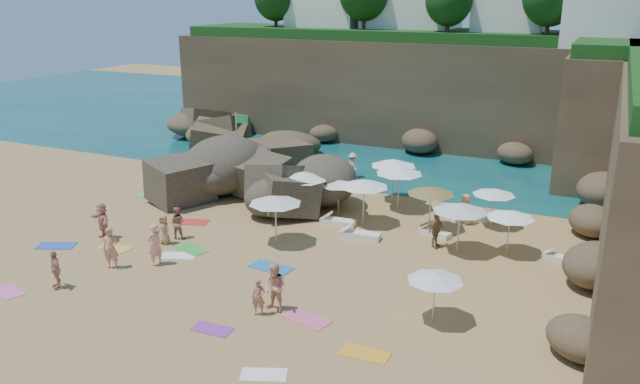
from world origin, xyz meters
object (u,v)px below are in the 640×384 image
at_px(flag_pole, 239,139).
at_px(parasol_1, 393,163).
at_px(parasol_2, 364,183).
at_px(person_stand_2, 353,165).
at_px(person_stand_5, 278,166).
at_px(person_stand_4, 466,209).
at_px(parasol_0, 338,182).
at_px(person_stand_3, 436,230).
at_px(person_stand_1, 177,223).
at_px(person_stand_0, 111,248).
at_px(rock_outcrop, 256,202).
at_px(person_stand_6, 155,245).
at_px(lounger_0, 315,195).

distance_m(flag_pole, parasol_1, 9.89).
xyz_separation_m(parasol_2, person_stand_2, (-3.76, 7.72, -1.40)).
bearing_deg(parasol_1, person_stand_5, 173.07).
bearing_deg(parasol_1, person_stand_4, -24.20).
relative_size(parasol_0, parasol_1, 0.83).
bearing_deg(flag_pole, parasol_1, 4.94).
bearing_deg(person_stand_3, person_stand_2, 60.41).
relative_size(parasol_2, person_stand_5, 1.50).
bearing_deg(person_stand_1, parasol_1, -146.31).
bearing_deg(person_stand_1, person_stand_4, -166.34).
height_order(person_stand_0, person_stand_4, person_stand_0).
distance_m(rock_outcrop, person_stand_5, 4.92).
xyz_separation_m(flag_pole, person_stand_0, (1.77, -13.33, -1.95)).
distance_m(rock_outcrop, person_stand_6, 9.40).
distance_m(rock_outcrop, person_stand_1, 6.46).
height_order(parasol_0, person_stand_1, parasol_0).
height_order(person_stand_3, person_stand_5, person_stand_3).
distance_m(parasol_2, person_stand_0, 12.71).
bearing_deg(person_stand_5, flag_pole, -121.94).
bearing_deg(parasol_0, flag_pole, 160.57).
xyz_separation_m(parasol_1, person_stand_5, (-8.11, 0.99, -1.43)).
bearing_deg(flag_pole, person_stand_6, -75.08).
height_order(person_stand_0, person_stand_6, person_stand_6).
distance_m(parasol_0, person_stand_4, 6.82).
bearing_deg(person_stand_0, person_stand_4, 21.05).
bearing_deg(lounger_0, person_stand_2, 79.83).
bearing_deg(person_stand_6, person_stand_0, -39.56).
distance_m(lounger_0, person_stand_6, 11.95).
distance_m(parasol_0, person_stand_6, 10.57).
bearing_deg(person_stand_5, parasol_2, -22.44).
distance_m(parasol_1, parasol_2, 4.34).
relative_size(parasol_1, person_stand_2, 1.59).
height_order(parasol_1, person_stand_3, parasol_1).
xyz_separation_m(rock_outcrop, lounger_0, (2.63, 2.38, 0.14)).
bearing_deg(person_stand_5, person_stand_4, -2.36).
distance_m(flag_pole, person_stand_3, 14.94).
relative_size(parasol_1, person_stand_5, 1.54).
relative_size(flag_pole, person_stand_3, 2.57).
bearing_deg(rock_outcrop, flag_pole, 134.62).
bearing_deg(person_stand_1, person_stand_0, 64.99).
relative_size(person_stand_0, person_stand_2, 1.14).
height_order(flag_pole, person_stand_4, flag_pole).
distance_m(flag_pole, lounger_0, 6.14).
bearing_deg(lounger_0, person_stand_3, -32.02).
xyz_separation_m(flag_pole, person_stand_3, (13.96, -4.95, -2.01)).
distance_m(lounger_0, person_stand_3, 9.61).
height_order(rock_outcrop, person_stand_5, person_stand_5).
xyz_separation_m(parasol_1, person_stand_4, (4.72, -2.12, -1.45)).
bearing_deg(person_stand_2, person_stand_6, 123.51).
distance_m(parasol_2, person_stand_5, 9.70).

